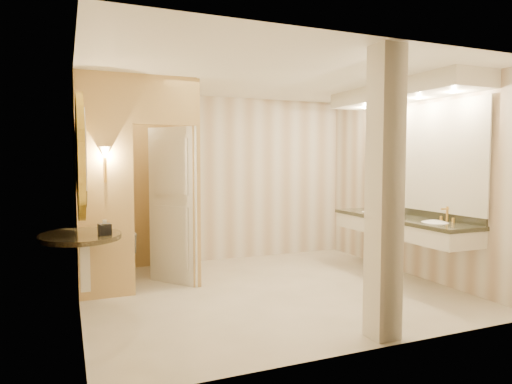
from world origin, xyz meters
TOP-DOWN VIEW (x-y plane):
  - floor at (0.00, 0.00)m, footprint 4.50×4.50m
  - ceiling at (0.00, 0.00)m, footprint 4.50×4.50m
  - wall_back at (0.00, 2.00)m, footprint 4.50×0.02m
  - wall_front at (0.00, -2.00)m, footprint 4.50×0.02m
  - wall_left at (-2.25, 0.00)m, footprint 0.02×4.00m
  - wall_right at (2.25, 0.00)m, footprint 0.02×4.00m
  - toilet_closet at (-1.13, 0.96)m, footprint 1.50×1.55m
  - wall_sconce at (-1.93, 0.43)m, footprint 0.14×0.14m
  - vanity at (1.98, -0.16)m, footprint 0.75×2.53m
  - console_shelf at (-2.21, -0.02)m, footprint 1.05×1.05m
  - pillar at (0.35, -1.80)m, footprint 0.26×0.26m
  - tissue_box at (-1.99, -0.20)m, footprint 0.14×0.14m
  - toilet at (-1.65, 1.54)m, footprint 0.38×0.66m
  - soap_bottle_a at (1.91, 0.11)m, footprint 0.07×0.07m
  - soap_bottle_b at (1.98, 0.20)m, footprint 0.11×0.11m
  - soap_bottle_c at (1.89, 0.16)m, footprint 0.09×0.10m

SIDE VIEW (x-z plane):
  - floor at x=0.00m, z-range 0.00..0.00m
  - toilet at x=-1.65m, z-range 0.00..0.66m
  - tissue_box at x=-1.99m, z-range 0.88..0.99m
  - soap_bottle_b at x=1.98m, z-range 0.88..0.99m
  - soap_bottle_a at x=1.91m, z-range 0.88..1.01m
  - soap_bottle_c at x=1.89m, z-range 0.88..1.10m
  - console_shelf at x=-2.21m, z-range 0.36..2.34m
  - wall_back at x=0.00m, z-range 0.00..2.70m
  - wall_front at x=0.00m, z-range 0.00..2.70m
  - wall_left at x=-2.25m, z-range 0.00..2.70m
  - wall_right at x=2.25m, z-range 0.00..2.70m
  - pillar at x=0.35m, z-range 0.00..2.70m
  - toilet_closet at x=-1.13m, z-range 0.04..2.74m
  - vanity at x=1.98m, z-range 0.58..2.67m
  - wall_sconce at x=-1.93m, z-range 1.52..1.94m
  - ceiling at x=0.00m, z-range 2.70..2.70m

